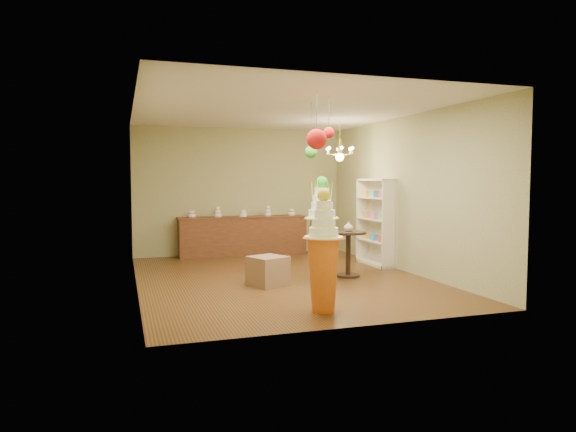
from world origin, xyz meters
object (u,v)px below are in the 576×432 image
object	(u,v)px
pedestal_orange	(323,263)
pedestal_green	(322,237)
round_table	(348,248)
sideboard	(243,235)

from	to	relation	value
pedestal_orange	pedestal_green	bearing A→B (deg)	68.91
pedestal_orange	round_table	distance (m)	2.59
pedestal_green	sideboard	size ratio (longest dim) A/B	0.60
pedestal_orange	round_table	bearing A→B (deg)	57.91
pedestal_orange	round_table	size ratio (longest dim) A/B	1.98
sideboard	round_table	size ratio (longest dim) A/B	3.63
pedestal_green	sideboard	world-z (taller)	pedestal_green
pedestal_green	sideboard	distance (m)	3.70
pedestal_green	round_table	world-z (taller)	pedestal_green
sideboard	pedestal_orange	bearing A→B (deg)	-91.64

